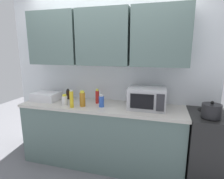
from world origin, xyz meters
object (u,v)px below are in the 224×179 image
object	(u,v)px
dish_rack	(46,96)
bottle_yellow_mustard	(72,99)
kettle	(211,111)
bottle_white_jar	(65,100)
bottle_red_sauce	(97,97)
bottle_amber_vinegar	(82,99)
bottle_soy_dark	(68,94)
bottle_blue_cleaner	(101,101)
microwave	(147,98)
stove_range	(219,150)

from	to	relation	value
dish_rack	bottle_yellow_mustard	size ratio (longest dim) A/B	1.56
kettle	bottle_white_jar	bearing A→B (deg)	179.59
bottle_white_jar	bottle_yellow_mustard	xyz separation A→B (m)	(0.15, -0.07, 0.05)
bottle_red_sauce	bottle_amber_vinegar	bearing A→B (deg)	-125.85
bottle_white_jar	bottle_soy_dark	bearing A→B (deg)	110.47
bottle_blue_cleaner	bottle_soy_dark	bearing A→B (deg)	158.97
bottle_soy_dark	bottle_red_sauce	world-z (taller)	bottle_red_sauce
microwave	bottle_yellow_mustard	bearing A→B (deg)	-166.46
stove_range	bottle_amber_vinegar	distance (m)	1.85
stove_range	dish_rack	bearing A→B (deg)	179.53
dish_rack	bottle_red_sauce	xyz separation A→B (m)	(0.81, 0.06, 0.04)
bottle_amber_vinegar	bottle_red_sauce	bearing A→B (deg)	54.15
microwave	bottle_amber_vinegar	distance (m)	0.87
bottle_white_jar	bottle_amber_vinegar	bearing A→B (deg)	2.77
microwave	bottle_soy_dark	xyz separation A→B (m)	(-1.24, 0.14, -0.07)
bottle_soy_dark	bottle_blue_cleaner	distance (m)	0.69
bottle_blue_cleaner	bottle_yellow_mustard	size ratio (longest dim) A/B	0.71
dish_rack	bottle_white_jar	xyz separation A→B (m)	(0.40, -0.15, 0.01)
bottle_blue_cleaner	bottle_red_sauce	distance (m)	0.19
kettle	microwave	xyz separation A→B (m)	(-0.73, 0.18, 0.05)
kettle	bottle_white_jar	size ratio (longest dim) A/B	1.35
stove_range	bottle_soy_dark	xyz separation A→B (m)	(-2.14, 0.18, 0.52)
dish_rack	bottle_yellow_mustard	xyz separation A→B (m)	(0.55, -0.22, 0.06)
stove_range	bottle_amber_vinegar	size ratio (longest dim) A/B	4.17
bottle_blue_cleaner	bottle_white_jar	xyz separation A→B (m)	(-0.53, -0.06, -0.01)
bottle_soy_dark	bottle_yellow_mustard	bearing A→B (deg)	-55.37
stove_range	bottle_amber_vinegar	world-z (taller)	bottle_amber_vinegar
bottle_amber_vinegar	stove_range	bearing A→B (deg)	3.70
microwave	bottle_red_sauce	bearing A→B (deg)	176.07
dish_rack	bottle_soy_dark	bearing A→B (deg)	29.10
kettle	microwave	world-z (taller)	microwave
bottle_soy_dark	bottle_blue_cleaner	size ratio (longest dim) A/B	0.93
bottle_soy_dark	stove_range	bearing A→B (deg)	-4.80
bottle_red_sauce	dish_rack	bearing A→B (deg)	-175.49
microwave	bottle_yellow_mustard	size ratio (longest dim) A/B	1.97
stove_range	bottle_yellow_mustard	bearing A→B (deg)	-173.92
stove_range	bottle_white_jar	distance (m)	2.10
bottle_blue_cleaner	bottle_white_jar	bearing A→B (deg)	-173.39
microwave	bottle_red_sauce	xyz separation A→B (m)	(-0.72, 0.05, -0.04)
bottle_blue_cleaner	bottle_red_sauce	size ratio (longest dim) A/B	0.83
kettle	dish_rack	size ratio (longest dim) A/B	0.55
dish_rack	kettle	bearing A→B (deg)	-4.05
bottle_amber_vinegar	bottle_yellow_mustard	distance (m)	0.15
kettle	microwave	distance (m)	0.76
microwave	bottle_blue_cleaner	world-z (taller)	microwave
dish_rack	bottle_white_jar	size ratio (longest dim) A/B	2.44
microwave	kettle	bearing A→B (deg)	-13.41
microwave	bottle_soy_dark	bearing A→B (deg)	173.34
bottle_yellow_mustard	bottle_white_jar	bearing A→B (deg)	153.57
dish_rack	bottle_red_sauce	world-z (taller)	bottle_red_sauce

